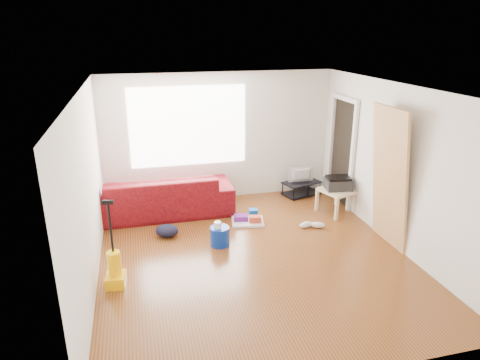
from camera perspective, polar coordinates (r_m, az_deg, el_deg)
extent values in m
cube|color=#5A2E0A|center=(6.57, 1.84, -10.12)|extent=(4.50, 5.00, 0.01)
cube|color=white|center=(5.76, 2.11, 12.05)|extent=(4.50, 5.00, 0.01)
cube|color=silver|center=(8.38, -2.75, 5.71)|extent=(4.50, 0.01, 2.50)
cube|color=silver|center=(3.93, 12.23, -11.53)|extent=(4.50, 0.01, 2.50)
cube|color=silver|center=(5.87, -19.66, -1.54)|extent=(0.01, 5.00, 2.50)
cube|color=silver|center=(6.99, 20.01, 1.69)|extent=(0.01, 5.00, 2.50)
cube|color=white|center=(8.21, -6.89, 7.09)|extent=(2.20, 0.01, 1.50)
cube|color=white|center=(8.05, 14.74, 2.65)|extent=(0.06, 0.08, 2.00)
cube|color=white|center=(8.82, 12.00, 4.32)|extent=(0.06, 0.08, 2.00)
cube|color=white|center=(8.22, 13.88, 10.51)|extent=(0.06, 0.98, 0.08)
cube|color=black|center=(8.45, 13.52, 3.53)|extent=(0.01, 0.86, 1.98)
imported|color=#3A010C|center=(8.12, -10.29, -4.39)|extent=(2.58, 1.01, 0.75)
cube|color=black|center=(8.95, 8.15, -1.74)|extent=(0.84, 0.63, 0.03)
cube|color=black|center=(8.87, 8.22, -0.33)|extent=(0.84, 0.63, 0.03)
cylinder|color=black|center=(8.58, 7.17, -1.88)|extent=(0.03, 0.03, 0.28)
cylinder|color=black|center=(8.85, 5.71, -1.15)|extent=(0.03, 0.03, 0.28)
cylinder|color=black|center=(9.00, 10.60, -1.03)|extent=(0.03, 0.03, 0.28)
cylinder|color=black|center=(9.26, 9.11, -0.36)|extent=(0.03, 0.03, 0.28)
imported|color=black|center=(8.82, 8.27, 0.69)|extent=(0.53, 0.07, 0.30)
cube|color=beige|center=(8.09, 12.88, -1.35)|extent=(0.72, 0.72, 0.05)
cube|color=beige|center=(7.83, 12.76, -3.85)|extent=(0.05, 0.05, 0.41)
cube|color=beige|center=(8.17, 10.22, -2.69)|extent=(0.05, 0.05, 0.41)
cube|color=beige|center=(8.19, 15.29, -3.03)|extent=(0.05, 0.05, 0.41)
cube|color=beige|center=(8.51, 12.76, -1.95)|extent=(0.05, 0.05, 0.41)
cube|color=black|center=(8.04, 12.95, -0.53)|extent=(0.50, 0.41, 0.20)
cube|color=black|center=(8.00, 13.01, 0.28)|extent=(0.45, 0.36, 0.04)
cylinder|color=#092A99|center=(6.89, -2.69, -8.62)|extent=(0.37, 0.37, 0.31)
cylinder|color=white|center=(6.78, -2.98, -7.18)|extent=(0.11, 0.11, 0.10)
cube|color=silver|center=(7.61, 1.03, -5.57)|extent=(0.63, 0.54, 0.04)
cube|color=#BB3E25|center=(7.52, 2.04, -5.23)|extent=(0.22, 0.17, 0.11)
cube|color=#5A1573|center=(7.60, 0.12, -5.03)|extent=(0.27, 0.22, 0.09)
cube|color=blue|center=(7.70, 1.79, -4.45)|extent=(0.18, 0.16, 0.16)
ellipsoid|color=black|center=(7.24, -9.69, -7.42)|extent=(0.46, 0.41, 0.21)
ellipsoid|color=silver|center=(7.51, 8.79, -5.92)|extent=(0.28, 0.17, 0.11)
ellipsoid|color=silver|center=(7.53, 10.31, -5.92)|extent=(0.28, 0.20, 0.11)
cube|color=#FFB903|center=(6.09, -16.23, -12.68)|extent=(0.28, 0.31, 0.16)
cylinder|color=#FFB903|center=(6.01, -16.43, -10.53)|extent=(0.18, 0.18, 0.31)
cylinder|color=black|center=(5.81, -16.89, -6.17)|extent=(0.03, 0.03, 0.67)
cube|color=black|center=(5.67, -17.24, -2.85)|extent=(0.15, 0.05, 0.05)
cube|color=tan|center=(7.33, 18.38, -7.87)|extent=(0.27, 0.88, 2.19)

